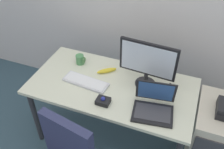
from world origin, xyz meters
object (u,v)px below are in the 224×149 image
keyboard (86,82)px  laptop (154,105)px  banana (107,71)px  cell_phone (168,89)px  file_cabinet (215,138)px  coffee_mug (80,59)px  trackball_mouse (103,101)px  monitor_main (148,62)px

keyboard → laptop: 0.64m
banana → cell_phone: bearing=-2.6°
file_cabinet → banana: size_ratio=3.63×
coffee_mug → keyboard: bearing=-54.5°
cell_phone → keyboard: bearing=-137.7°
file_cabinet → banana: banana is taller
trackball_mouse → keyboard: bearing=144.7°
cell_phone → monitor_main: bearing=-150.5°
coffee_mug → banana: 0.29m
file_cabinet → keyboard: 1.24m
laptop → coffee_mug: 0.87m
keyboard → trackball_mouse: 0.29m
file_cabinet → laptop: size_ratio=2.00×
banana → trackball_mouse: bearing=-72.3°
trackball_mouse → monitor_main: bearing=53.0°
laptop → cell_phone: size_ratio=2.44×
file_cabinet → coffee_mug: 1.42m
file_cabinet → coffee_mug: (-1.35, 0.14, 0.40)m
file_cabinet → cell_phone: size_ratio=4.86×
cell_phone → coffee_mug: bearing=-156.3°
cell_phone → banana: banana is taller
monitor_main → coffee_mug: bearing=174.2°
cell_phone → laptop: bearing=-75.2°
file_cabinet → monitor_main: bearing=174.0°
keyboard → cell_phone: size_ratio=2.96×
trackball_mouse → coffee_mug: bearing=134.9°
trackball_mouse → banana: bearing=107.7°
keyboard → cell_phone: 0.72m
trackball_mouse → cell_phone: size_ratio=0.77×
monitor_main → trackball_mouse: monitor_main is taller
trackball_mouse → banana: 0.39m
monitor_main → laptop: 0.36m
trackball_mouse → coffee_mug: size_ratio=1.19×
file_cabinet → coffee_mug: bearing=174.1°
keyboard → coffee_mug: size_ratio=4.57×
keyboard → laptop: bearing=-8.7°
file_cabinet → monitor_main: (-0.68, 0.07, 0.60)m
monitor_main → keyboard: bearing=-160.5°
file_cabinet → laptop: laptop is taller
laptop → trackball_mouse: laptop is taller
file_cabinet → banana: 1.13m
keyboard → trackball_mouse: trackball_mouse is taller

